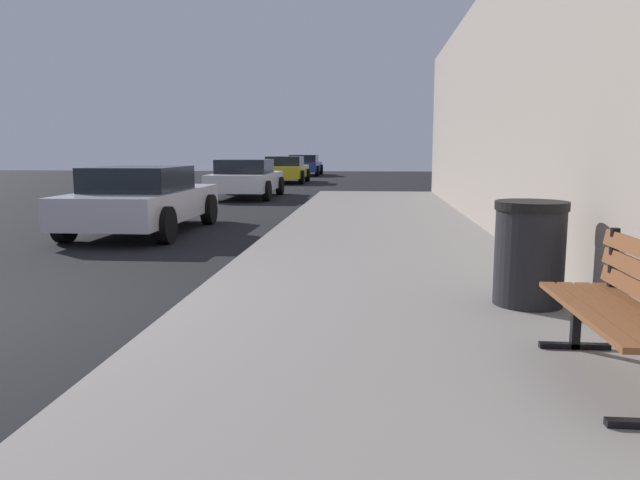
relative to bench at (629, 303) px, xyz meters
name	(u,v)px	position (x,y,z in m)	size (l,w,h in m)	color
sidewalk	(391,322)	(-1.39, 1.50, -0.58)	(4.00, 32.00, 0.15)	gray
bench	(629,303)	(0.00, 0.00, 0.00)	(0.51, 1.52, 0.89)	brown
trash_bin	(529,253)	(-0.11, 1.94, -0.02)	(0.66, 0.66, 0.97)	black
car_silver	(143,199)	(-5.96, 7.52, -0.01)	(2.00, 4.33, 1.27)	#B7B7BF
car_white	(246,178)	(-5.76, 16.17, -0.01)	(2.05, 4.23, 1.27)	white
car_yellow	(285,169)	(-5.78, 25.52, -0.01)	(2.06, 4.10, 1.27)	yellow
car_blue	(304,165)	(-5.81, 33.96, -0.01)	(2.06, 4.41, 1.27)	#233899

